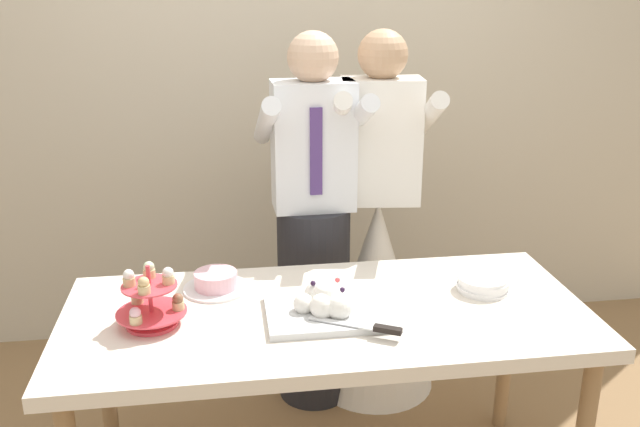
# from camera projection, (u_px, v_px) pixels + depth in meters

# --- Properties ---
(rear_wall) EXTENTS (5.20, 0.10, 2.90)m
(rear_wall) POSITION_uv_depth(u_px,v_px,m) (284.00, 62.00, 3.48)
(rear_wall) COLOR beige
(rear_wall) RESTS_ON ground_plane
(dessert_table) EXTENTS (1.80, 0.80, 0.78)m
(dessert_table) POSITION_uv_depth(u_px,v_px,m) (327.00, 329.00, 2.38)
(dessert_table) COLOR silver
(dessert_table) RESTS_ON ground_plane
(cupcake_stand) EXTENTS (0.23, 0.23, 0.21)m
(cupcake_stand) POSITION_uv_depth(u_px,v_px,m) (150.00, 301.00, 2.23)
(cupcake_stand) COLOR #D83F4C
(cupcake_stand) RESTS_ON dessert_table
(main_cake_tray) EXTENTS (0.42, 0.37, 0.12)m
(main_cake_tray) POSITION_uv_depth(u_px,v_px,m) (328.00, 305.00, 2.31)
(main_cake_tray) COLOR silver
(main_cake_tray) RESTS_ON dessert_table
(plate_stack) EXTENTS (0.19, 0.19, 0.05)m
(plate_stack) POSITION_uv_depth(u_px,v_px,m) (483.00, 284.00, 2.50)
(plate_stack) COLOR white
(plate_stack) RESTS_ON dessert_table
(round_cake) EXTENTS (0.24, 0.24, 0.07)m
(round_cake) POSITION_uv_depth(u_px,v_px,m) (216.00, 282.00, 2.50)
(round_cake) COLOR white
(round_cake) RESTS_ON dessert_table
(person_groom) EXTENTS (0.47, 0.50, 1.66)m
(person_groom) POSITION_uv_depth(u_px,v_px,m) (314.00, 245.00, 3.01)
(person_groom) COLOR #232328
(person_groom) RESTS_ON ground_plane
(person_bride) EXTENTS (0.56, 0.56, 1.66)m
(person_bride) POSITION_uv_depth(u_px,v_px,m) (377.00, 270.00, 3.15)
(person_bride) COLOR white
(person_bride) RESTS_ON ground_plane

